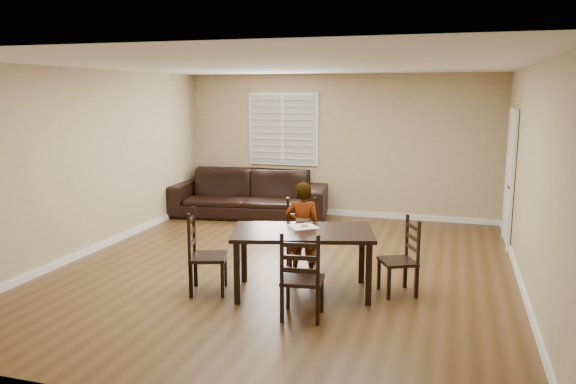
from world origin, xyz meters
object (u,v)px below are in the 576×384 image
object	(u,v)px
chair_near	(302,236)
dining_table	(303,238)
donut	(305,225)
sofa	(248,193)
chair_right	(407,259)
chair_far	(301,282)
chair_left	(198,255)
child	(303,230)

from	to	relation	value
chair_near	dining_table	bearing A→B (deg)	-96.69
donut	sofa	distance (m)	4.18
chair_near	chair_right	bearing A→B (deg)	-46.58
chair_near	sofa	xyz separation A→B (m)	(-1.84, 2.79, 0.01)
sofa	chair_right	bearing A→B (deg)	-53.50
chair_far	chair_left	bearing A→B (deg)	-26.04
dining_table	sofa	world-z (taller)	sofa
child	donut	bearing A→B (deg)	102.32
child	sofa	distance (m)	3.77
dining_table	sofa	distance (m)	4.35
chair_right	child	xyz separation A→B (m)	(-1.33, 0.23, 0.21)
dining_table	chair_left	bearing A→B (deg)	-179.72
donut	chair_far	bearing A→B (deg)	-76.97
donut	child	bearing A→B (deg)	107.99
chair_left	child	size ratio (longest dim) A/B	0.80
chair_far	chair_right	xyz separation A→B (m)	(0.97, 1.17, -0.02)
chair_far	chair_left	distance (m)	1.49
child	chair_far	bearing A→B (deg)	98.75
chair_near	chair_right	distance (m)	1.60
child	sofa	size ratio (longest dim) A/B	0.41
donut	chair_left	bearing A→B (deg)	-156.34
dining_table	chair_right	bearing A→B (deg)	1.00
child	sofa	xyz separation A→B (m)	(-1.97, 3.21, -0.18)
dining_table	donut	bearing A→B (deg)	83.66
child	chair_left	bearing A→B (deg)	35.12
chair_right	chair_near	bearing A→B (deg)	-140.15
chair_near	chair_left	xyz separation A→B (m)	(-0.91, -1.32, 0.02)
chair_left	child	xyz separation A→B (m)	(1.04, 0.90, 0.17)
child	dining_table	bearing A→B (deg)	99.45
child	donut	distance (m)	0.44
chair_near	donut	xyz separation A→B (m)	(0.26, -0.81, 0.35)
chair_left	chair_right	xyz separation A→B (m)	(2.38, 0.67, -0.04)
dining_table	chair_right	xyz separation A→B (m)	(1.18, 0.34, -0.26)
dining_table	child	world-z (taller)	child
chair_right	donut	world-z (taller)	chair_right
dining_table	chair_left	xyz separation A→B (m)	(-1.20, -0.33, -0.22)
chair_right	dining_table	bearing A→B (deg)	-100.11
dining_table	child	bearing A→B (deg)	90.00
chair_left	chair_right	distance (m)	2.47
chair_near	chair_far	world-z (taller)	chair_far
chair_left	child	distance (m)	1.39
dining_table	chair_near	world-z (taller)	chair_near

